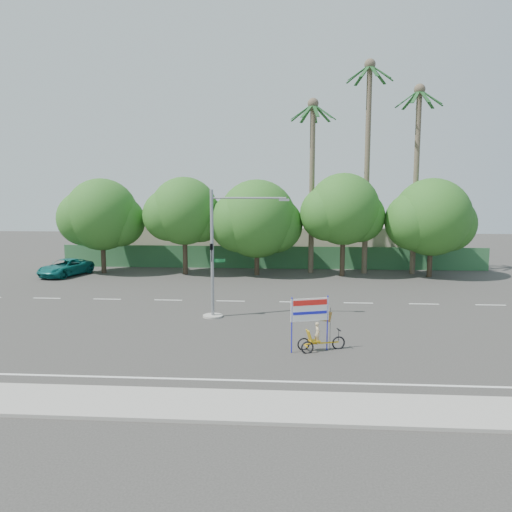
{
  "coord_description": "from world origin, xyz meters",
  "views": [
    {
      "loc": [
        1.75,
        -22.7,
        6.94
      ],
      "look_at": [
        -0.06,
        3.4,
        3.5
      ],
      "focal_mm": 35.0,
      "sensor_mm": 36.0,
      "label": 1
    }
  ],
  "objects": [
    {
      "name": "traffic_signal",
      "position": [
        -2.2,
        3.98,
        2.92
      ],
      "size": [
        4.72,
        1.1,
        7.0
      ],
      "color": "gray",
      "rests_on": "ground"
    },
    {
      "name": "tree_far_left",
      "position": [
        -14.05,
        18.0,
        4.76
      ],
      "size": [
        7.14,
        6.0,
        7.96
      ],
      "color": "#473828",
      "rests_on": "ground"
    },
    {
      "name": "tree_center",
      "position": [
        -1.05,
        18.0,
        4.47
      ],
      "size": [
        7.62,
        6.4,
        7.85
      ],
      "color": "#473828",
      "rests_on": "ground"
    },
    {
      "name": "palm_tall",
      "position": [
        8.0,
        19.5,
        10.46
      ],
      "size": [
        3.73,
        3.79,
        17.45
      ],
      "color": "#70604C",
      "rests_on": "ground"
    },
    {
      "name": "pickup_truck",
      "position": [
        -16.63,
        16.46,
        0.68
      ],
      "size": [
        3.62,
        5.37,
        1.37
      ],
      "primitive_type": "imported",
      "rotation": [
        0.0,
        0.0,
        -0.3
      ],
      "color": "#0E6663",
      "rests_on": "ground"
    },
    {
      "name": "fence",
      "position": [
        0.0,
        21.5,
        1.0
      ],
      "size": [
        38.0,
        0.08,
        2.0
      ],
      "primitive_type": "cube",
      "color": "#336B3D",
      "rests_on": "ground"
    },
    {
      "name": "trike_billboard",
      "position": [
        2.85,
        -1.55,
        0.99
      ],
      "size": [
        2.42,
        1.01,
        2.47
      ],
      "rotation": [
        0.0,
        0.0,
        0.3
      ],
      "color": "black",
      "rests_on": "ground"
    },
    {
      "name": "building_right",
      "position": [
        8.0,
        26.0,
        1.8
      ],
      "size": [
        14.0,
        8.0,
        3.6
      ],
      "primitive_type": "cube",
      "color": "#BBAE94",
      "rests_on": "ground"
    },
    {
      "name": "ground",
      "position": [
        0.0,
        0.0,
        0.0
      ],
      "size": [
        120.0,
        120.0,
        0.0
      ],
      "primitive_type": "plane",
      "color": "#33302D",
      "rests_on": "ground"
    },
    {
      "name": "building_left",
      "position": [
        -10.0,
        26.0,
        2.0
      ],
      "size": [
        12.0,
        8.0,
        4.0
      ],
      "primitive_type": "cube",
      "color": "#BBAE94",
      "rests_on": "ground"
    },
    {
      "name": "sidewalk_near",
      "position": [
        0.0,
        -7.5,
        0.06
      ],
      "size": [
        50.0,
        2.4,
        0.12
      ],
      "primitive_type": "cube",
      "color": "gray",
      "rests_on": "ground"
    },
    {
      "name": "tree_far_right",
      "position": [
        12.95,
        18.0,
        4.64
      ],
      "size": [
        7.38,
        6.2,
        7.94
      ],
      "color": "#473828",
      "rests_on": "ground"
    },
    {
      "name": "palm_short",
      "position": [
        3.5,
        19.5,
        8.86
      ],
      "size": [
        3.73,
        3.79,
        14.45
      ],
      "color": "#70604C",
      "rests_on": "ground"
    },
    {
      "name": "palm_mid",
      "position": [
        12.0,
        19.5,
        9.4
      ],
      "size": [
        3.73,
        3.79,
        15.45
      ],
      "color": "#70604C",
      "rests_on": "ground"
    },
    {
      "name": "tree_left",
      "position": [
        -7.05,
        18.0,
        5.06
      ],
      "size": [
        6.66,
        5.6,
        8.07
      ],
      "color": "#473828",
      "rests_on": "ground"
    },
    {
      "name": "tree_right",
      "position": [
        5.95,
        18.0,
        5.24
      ],
      "size": [
        6.9,
        5.8,
        8.36
      ],
      "color": "#473828",
      "rests_on": "ground"
    }
  ]
}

